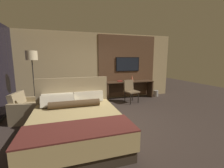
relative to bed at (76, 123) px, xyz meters
The scene contains 11 objects.
ground_plane 1.21m from the bed, 28.18° to the left, with size 16.00×16.00×0.00m, color #332823.
wall_back_tv_panel 3.54m from the bed, 68.36° to the left, with size 7.20×0.09×2.80m.
bed is the anchor object (origin of this frame).
desk 3.82m from the bed, 48.92° to the left, with size 2.15×0.50×0.76m.
tv 4.13m from the bed, 50.77° to the left, with size 1.11×0.04×0.62m.
desk_chair 3.20m from the bed, 44.46° to the left, with size 0.58×0.58×0.90m.
armchair_by_window 1.86m from the bed, 130.19° to the left, with size 0.98×1.00×0.82m.
floor_lamp 2.67m from the bed, 119.50° to the left, with size 0.34×0.34×1.97m.
vase_tall 3.93m from the bed, 47.39° to the left, with size 0.15×0.15×0.25m.
book 3.59m from the bed, 54.38° to the left, with size 0.25×0.20×0.03m.
waste_bin 4.73m from the bed, 35.85° to the left, with size 0.22×0.22×0.28m.
Camera 1 is at (-1.20, -3.71, 1.71)m, focal length 24.00 mm.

